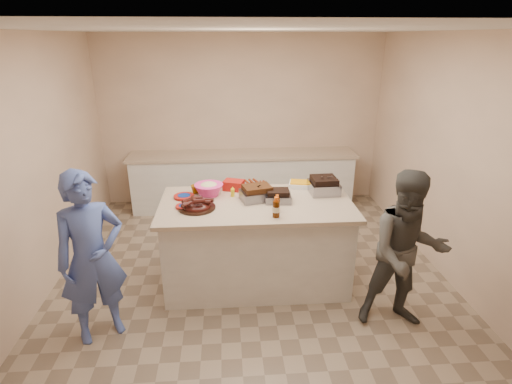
{
  "coord_description": "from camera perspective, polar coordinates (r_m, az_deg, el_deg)",
  "views": [
    {
      "loc": [
        -0.27,
        -3.93,
        2.64
      ],
      "look_at": [
        0.04,
        0.05,
        1.08
      ],
      "focal_mm": 28.0,
      "sensor_mm": 36.0,
      "label": 1
    }
  ],
  "objects": [
    {
      "name": "brisket_tray",
      "position": [
        4.31,
        3.15,
        -1.34
      ],
      "size": [
        0.29,
        0.25,
        0.08
      ],
      "primitive_type": "cube",
      "rotation": [
        0.0,
        0.0,
        -0.07
      ],
      "color": "black",
      "rests_on": "island"
    },
    {
      "name": "island",
      "position": [
        4.75,
        0.05,
        -12.44
      ],
      "size": [
        2.07,
        1.1,
        0.98
      ],
      "primitive_type": null,
      "rotation": [
        0.0,
        0.0,
        -0.01
      ],
      "color": "silver",
      "rests_on": "ground"
    },
    {
      "name": "guest_gray",
      "position": [
        4.39,
        19.37,
        -17.02
      ],
      "size": [
        0.91,
        1.63,
        0.59
      ],
      "primitive_type": "imported",
      "rotation": [
        0.0,
        0.0,
        -0.09
      ],
      "color": "#4D4B45",
      "rests_on": "ground"
    },
    {
      "name": "sausage_plate",
      "position": [
        4.68,
        0.19,
        0.58
      ],
      "size": [
        0.4,
        0.4,
        0.05
      ],
      "primitive_type": "cylinder",
      "rotation": [
        0.0,
        0.0,
        0.27
      ],
      "color": "silver",
      "rests_on": "island"
    },
    {
      "name": "roasting_pan",
      "position": [
        4.6,
        9.58,
        -0.11
      ],
      "size": [
        0.33,
        0.33,
        0.13
      ],
      "primitive_type": "cube",
      "rotation": [
        0.0,
        0.0,
        0.04
      ],
      "color": "gray",
      "rests_on": "island"
    },
    {
      "name": "back_counter",
      "position": [
        6.51,
        -1.85,
        1.72
      ],
      "size": [
        3.6,
        0.64,
        0.9
      ],
      "primitive_type": null,
      "color": "silver",
      "rests_on": "ground"
    },
    {
      "name": "sauce_bowl",
      "position": [
        4.54,
        0.12,
        -0.12
      ],
      "size": [
        0.13,
        0.04,
        0.13
      ],
      "primitive_type": "imported",
      "rotation": [
        0.0,
        0.0,
        -0.01
      ],
      "color": "silver",
      "rests_on": "island"
    },
    {
      "name": "mac_cheese_dish",
      "position": [
        4.75,
        6.39,
        0.73
      ],
      "size": [
        0.31,
        0.25,
        0.07
      ],
      "primitive_type": "cube",
      "rotation": [
        0.0,
        0.0,
        -0.23
      ],
      "color": "#F2A50D",
      "rests_on": "island"
    },
    {
      "name": "rib_platter",
      "position": [
        4.18,
        -8.42,
        -2.33
      ],
      "size": [
        0.44,
        0.44,
        0.15
      ],
      "primitive_type": null,
      "rotation": [
        0.0,
        0.0,
        -0.15
      ],
      "color": "#42100C",
      "rests_on": "island"
    },
    {
      "name": "coleslaw_bowl",
      "position": [
        4.5,
        -6.71,
        -0.45
      ],
      "size": [
        0.32,
        0.32,
        0.22
      ],
      "primitive_type": null,
      "rotation": [
        0.0,
        0.0,
        -0.01
      ],
      "color": "#E8308E",
      "rests_on": "island"
    },
    {
      "name": "bbq_bottle_b",
      "position": [
        4.08,
        3.01,
        -2.69
      ],
      "size": [
        0.06,
        0.06,
        0.17
      ],
      "primitive_type": "cylinder",
      "rotation": [
        0.0,
        0.0,
        -0.01
      ],
      "color": "#391702",
      "rests_on": "island"
    },
    {
      "name": "mustard_bottle",
      "position": [
        4.44,
        -3.35,
        -0.63
      ],
      "size": [
        0.04,
        0.04,
        0.12
      ],
      "primitive_type": "cylinder",
      "rotation": [
        0.0,
        0.0,
        -0.01
      ],
      "color": "yellow",
      "rests_on": "island"
    },
    {
      "name": "room",
      "position": [
        4.74,
        -0.47,
        -12.47
      ],
      "size": [
        4.5,
        5.0,
        2.7
      ],
      "primitive_type": null,
      "color": "beige",
      "rests_on": "ground"
    },
    {
      "name": "plastic_cup",
      "position": [
        4.58,
        -8.61,
        -0.15
      ],
      "size": [
        0.1,
        0.1,
        0.1
      ],
      "primitive_type": "imported",
      "rotation": [
        0.0,
        0.0,
        -0.01
      ],
      "color": "#965C0A",
      "rests_on": "island"
    },
    {
      "name": "pulled_pork_tray",
      "position": [
        4.35,
        0.15,
        -1.11
      ],
      "size": [
        0.4,
        0.34,
        0.1
      ],
      "primitive_type": "cube",
      "rotation": [
        0.0,
        0.0,
        0.24
      ],
      "color": "#47230F",
      "rests_on": "island"
    },
    {
      "name": "bbq_bottle_a",
      "position": [
        3.95,
        2.88,
        -3.56
      ],
      "size": [
        0.07,
        0.07,
        0.21
      ],
      "primitive_type": "cylinder",
      "rotation": [
        0.0,
        0.0,
        -0.01
      ],
      "color": "#391702",
      "rests_on": "island"
    },
    {
      "name": "plate_stack_small",
      "position": [
        4.22,
        -10.25,
        -2.19
      ],
      "size": [
        0.17,
        0.17,
        0.02
      ],
      "primitive_type": "cylinder",
      "rotation": [
        0.0,
        0.0,
        -0.01
      ],
      "color": "maroon",
      "rests_on": "island"
    },
    {
      "name": "basket_stack",
      "position": [
        4.64,
        -3.2,
        0.35
      ],
      "size": [
        0.27,
        0.23,
        0.11
      ],
      "primitive_type": "cube",
      "rotation": [
        0.0,
        0.0,
        -0.35
      ],
      "color": "maroon",
      "rests_on": "island"
    },
    {
      "name": "guest_blue",
      "position": [
        4.3,
        -20.82,
        -18.2
      ],
      "size": [
        1.32,
        1.7,
        0.39
      ],
      "primitive_type": "imported",
      "rotation": [
        0.0,
        0.0,
        0.52
      ],
      "color": "#485EAB",
      "rests_on": "ground"
    },
    {
      "name": "plate_stack_large",
      "position": [
        4.47,
        -10.23,
        -0.79
      ],
      "size": [
        0.23,
        0.23,
        0.03
      ],
      "primitive_type": "cylinder",
      "rotation": [
        0.0,
        0.0,
        -0.01
      ],
      "color": "maroon",
      "rests_on": "island"
    }
  ]
}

